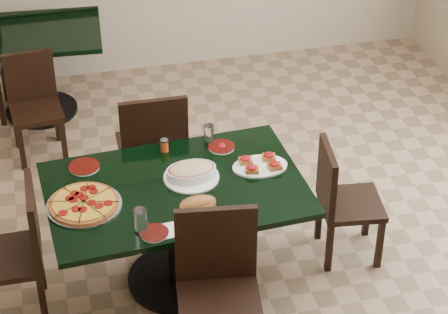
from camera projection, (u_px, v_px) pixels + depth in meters
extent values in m
plane|color=#8D6E51|center=(231.00, 256.00, 5.87)|extent=(5.50, 5.50, 0.00)
cube|color=black|center=(175.00, 190.00, 5.27)|extent=(1.61, 1.09, 0.04)
cylinder|color=black|center=(177.00, 238.00, 5.48)|extent=(0.13, 0.13, 0.71)
cylinder|color=black|center=(179.00, 278.00, 5.67)|extent=(0.66, 0.66, 0.03)
cube|color=black|center=(32.00, 34.00, 7.00)|extent=(1.16, 0.88, 0.04)
cylinder|color=black|center=(37.00, 74.00, 7.21)|extent=(0.12, 0.12, 0.71)
cylinder|color=black|center=(42.00, 110.00, 7.40)|extent=(0.60, 0.60, 0.03)
cube|color=black|center=(152.00, 148.00, 6.11)|extent=(0.46, 0.46, 0.04)
cube|color=black|center=(154.00, 132.00, 5.80)|extent=(0.46, 0.05, 0.49)
cube|color=black|center=(175.00, 157.00, 6.44)|extent=(0.04, 0.04, 0.45)
cube|color=black|center=(185.00, 188.00, 6.13)|extent=(0.04, 0.04, 0.45)
cube|color=black|center=(122.00, 164.00, 6.37)|extent=(0.04, 0.04, 0.45)
cube|color=black|center=(129.00, 196.00, 6.06)|extent=(0.04, 0.04, 0.45)
cube|color=black|center=(220.00, 305.00, 4.82)|extent=(0.52, 0.52, 0.04)
cube|color=black|center=(216.00, 243.00, 4.84)|extent=(0.46, 0.10, 0.49)
cube|color=black|center=(183.00, 314.00, 5.11)|extent=(0.05, 0.05, 0.45)
cube|color=black|center=(250.00, 309.00, 5.14)|extent=(0.05, 0.05, 0.45)
cube|color=black|center=(351.00, 204.00, 5.68)|extent=(0.44, 0.44, 0.04)
cube|color=black|center=(327.00, 177.00, 5.54)|extent=(0.09, 0.40, 0.42)
cube|color=black|center=(380.00, 244.00, 5.68)|extent=(0.04, 0.04, 0.38)
cube|color=black|center=(329.00, 247.00, 5.65)|extent=(0.04, 0.04, 0.38)
cube|color=black|center=(367.00, 212.00, 5.96)|extent=(0.04, 0.04, 0.38)
cube|color=black|center=(319.00, 216.00, 5.93)|extent=(0.04, 0.04, 0.38)
cube|color=black|center=(5.00, 258.00, 5.18)|extent=(0.44, 0.44, 0.04)
cube|color=black|center=(34.00, 221.00, 5.08)|extent=(0.05, 0.43, 0.46)
cube|color=black|center=(40.00, 263.00, 5.50)|extent=(0.04, 0.04, 0.42)
cube|color=black|center=(43.00, 303.00, 5.20)|extent=(0.04, 0.04, 0.42)
cube|color=black|center=(36.00, 112.00, 6.66)|extent=(0.41, 0.41, 0.04)
cube|color=black|center=(30.00, 76.00, 6.67)|extent=(0.38, 0.07, 0.41)
cube|color=black|center=(22.00, 149.00, 6.61)|extent=(0.04, 0.04, 0.37)
cube|color=black|center=(16.00, 127.00, 6.86)|extent=(0.04, 0.04, 0.37)
cube|color=black|center=(64.00, 141.00, 6.69)|extent=(0.04, 0.04, 0.37)
cube|color=black|center=(57.00, 120.00, 6.94)|extent=(0.04, 0.04, 0.37)
cube|color=black|center=(4.00, 78.00, 7.43)|extent=(0.04, 0.04, 0.45)
cube|color=black|center=(0.00, 101.00, 7.11)|extent=(0.04, 0.04, 0.45)
cylinder|color=#BBBCC3|center=(84.00, 205.00, 5.10)|extent=(0.44, 0.44, 0.01)
cylinder|color=brown|center=(84.00, 204.00, 5.09)|extent=(0.41, 0.41, 0.02)
cylinder|color=gold|center=(84.00, 202.00, 5.09)|extent=(0.37, 0.37, 0.01)
cylinder|color=white|center=(191.00, 177.00, 5.33)|extent=(0.34, 0.34, 0.01)
ellipsoid|color=#CAB18B|center=(191.00, 169.00, 5.29)|extent=(0.28, 0.19, 0.04)
ellipsoid|color=#98582A|center=(198.00, 204.00, 5.03)|extent=(0.20, 0.12, 0.08)
cylinder|color=white|center=(154.00, 233.00, 4.89)|extent=(0.16, 0.16, 0.01)
cylinder|color=#350603|center=(154.00, 232.00, 4.88)|extent=(0.16, 0.16, 0.00)
cylinder|color=white|center=(221.00, 147.00, 5.60)|extent=(0.17, 0.17, 0.01)
cylinder|color=#350603|center=(221.00, 146.00, 5.60)|extent=(0.17, 0.17, 0.00)
ellipsoid|color=#A30810|center=(221.00, 146.00, 5.60)|extent=(0.05, 0.05, 0.02)
cylinder|color=white|center=(84.00, 167.00, 5.42)|extent=(0.19, 0.19, 0.01)
cylinder|color=#350603|center=(84.00, 166.00, 5.41)|extent=(0.19, 0.19, 0.00)
cube|color=white|center=(174.00, 229.00, 4.92)|extent=(0.15, 0.15, 0.00)
cube|color=#BBBCC3|center=(178.00, 228.00, 4.92)|extent=(0.03, 0.13, 0.00)
cylinder|color=white|center=(209.00, 135.00, 5.61)|extent=(0.06, 0.06, 0.14)
cylinder|color=white|center=(141.00, 222.00, 4.85)|extent=(0.08, 0.08, 0.16)
cylinder|color=#AE3212|center=(164.00, 146.00, 5.55)|extent=(0.05, 0.05, 0.08)
cylinder|color=#BBBCC3|center=(164.00, 141.00, 5.53)|extent=(0.05, 0.05, 0.01)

